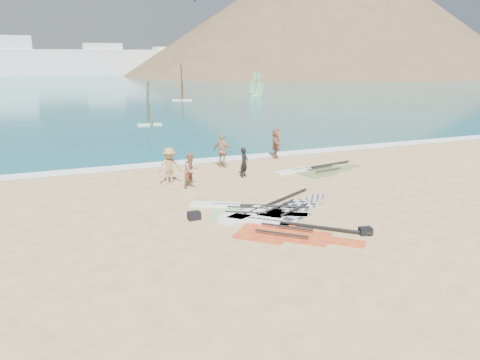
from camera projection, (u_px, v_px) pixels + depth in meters
name	position (u px, v px, depth m)	size (l,w,h in m)	color
ground	(314.00, 231.00, 16.60)	(300.00, 300.00, 0.00)	#D9B67F
sea	(76.00, 78.00, 134.68)	(300.00, 240.00, 0.06)	navy
surf_line	(206.00, 161.00, 27.60)	(300.00, 1.20, 0.04)	white
far_town	(17.00, 61.00, 143.88)	(160.00, 8.00, 12.00)	white
headland_main	(331.00, 74.00, 163.99)	(143.00, 143.00, 45.00)	brown
headland_minor	(393.00, 72.00, 185.74)	(70.00, 70.00, 28.00)	brown
rig_grey	(272.00, 211.00, 18.56)	(5.66, 3.91, 0.20)	#2A2A2C
rig_green	(237.00, 209.00, 18.76)	(4.41, 3.43, 0.19)	#41C319
rig_orange	(313.00, 170.00, 25.13)	(5.29, 2.50, 0.20)	orange
rig_red	(275.00, 227.00, 16.76)	(4.54, 4.87, 0.20)	red
gear_bag_near	(194.00, 216.00, 17.69)	(0.47, 0.34, 0.30)	black
gear_bag_far	(365.00, 231.00, 16.18)	(0.44, 0.31, 0.26)	black
person_wetsuit	(244.00, 163.00, 23.76)	(0.55, 0.36, 1.52)	black
beachgoer_left	(191.00, 170.00, 21.88)	(0.80, 0.62, 1.65)	#A0654C
beachgoer_mid	(170.00, 166.00, 22.32)	(1.17, 0.67, 1.81)	#A57D4A
beachgoer_back	(223.00, 151.00, 25.80)	(1.10, 0.46, 1.87)	tan
beachgoer_right	(276.00, 143.00, 28.19)	(1.68, 0.54, 1.81)	#A0634B
windsurfer_left	(149.00, 112.00, 41.44)	(2.16, 2.64, 3.93)	white
windsurfer_centre	(182.00, 91.00, 64.46)	(2.82, 3.14, 4.97)	white
windsurfer_right	(256.00, 88.00, 72.93)	(2.16, 2.23, 4.00)	white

